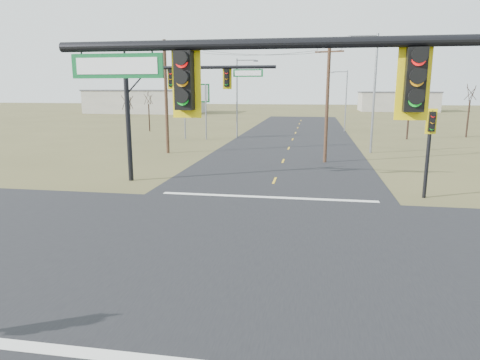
# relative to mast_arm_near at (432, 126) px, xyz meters

# --- Properties ---
(ground) EXTENTS (320.00, 320.00, 0.00)m
(ground) POSITION_rel_mast_arm_near_xyz_m (-4.39, 7.74, -5.29)
(ground) COLOR brown
(ground) RESTS_ON ground
(road_ew) EXTENTS (160.00, 14.00, 0.02)m
(road_ew) POSITION_rel_mast_arm_near_xyz_m (-4.39, 7.74, -5.28)
(road_ew) COLOR black
(road_ew) RESTS_ON ground
(road_ns) EXTENTS (14.00, 160.00, 0.02)m
(road_ns) POSITION_rel_mast_arm_near_xyz_m (-4.39, 7.74, -5.28)
(road_ns) COLOR black
(road_ns) RESTS_ON ground
(stop_bar_far) EXTENTS (12.00, 0.40, 0.01)m
(stop_bar_far) POSITION_rel_mast_arm_near_xyz_m (-4.39, 15.24, -5.26)
(stop_bar_far) COLOR silver
(stop_bar_far) RESTS_ON road_ns
(mast_arm_near) EXTENTS (10.54, 0.42, 7.28)m
(mast_arm_near) POSITION_rel_mast_arm_near_xyz_m (0.00, 0.00, 0.00)
(mast_arm_near) COLOR black
(mast_arm_near) RESTS_ON ground
(mast_arm_far) EXTENTS (9.63, 0.49, 7.80)m
(mast_arm_far) POSITION_rel_mast_arm_near_xyz_m (-10.94, 18.33, 0.30)
(mast_arm_far) COLOR black
(mast_arm_far) RESTS_ON ground
(pedestal_signal_ne) EXTENTS (0.58, 0.51, 4.92)m
(pedestal_signal_ne) POSITION_rel_mast_arm_near_xyz_m (4.22, 16.60, -1.78)
(pedestal_signal_ne) COLOR black
(pedestal_signal_ne) RESTS_ON ground
(utility_pole_near) EXTENTS (2.24, 0.75, 9.38)m
(utility_pole_near) POSITION_rel_mast_arm_near_xyz_m (-0.96, 27.71, -0.41)
(utility_pole_near) COLOR #4C3120
(utility_pole_near) RESTS_ON ground
(utility_pole_far) EXTENTS (2.42, 0.92, 10.29)m
(utility_pole_far) POSITION_rel_mast_arm_near_xyz_m (-15.49, 30.70, 0.03)
(utility_pole_far) COLOR #4C3120
(utility_pole_far) RESTS_ON ground
(highway_sign) EXTENTS (3.31, 1.26, 6.55)m
(highway_sign) POSITION_rel_mast_arm_near_xyz_m (-15.95, 42.18, -0.70)
(highway_sign) COLOR slate
(highway_sign) RESTS_ON ground
(streetlight_a) EXTENTS (3.03, 0.49, 10.82)m
(streetlight_a) POSITION_rel_mast_arm_near_xyz_m (3.20, 33.93, 0.78)
(streetlight_a) COLOR slate
(streetlight_a) RESTS_ON ground
(streetlight_b) EXTENTS (2.38, 0.33, 8.50)m
(streetlight_b) POSITION_rel_mast_arm_near_xyz_m (2.24, 55.17, -0.52)
(streetlight_b) COLOR slate
(streetlight_b) RESTS_ON ground
(streetlight_c) EXTENTS (2.67, 0.44, 9.52)m
(streetlight_c) POSITION_rel_mast_arm_near_xyz_m (-11.12, 44.63, 0.05)
(streetlight_c) COLOR slate
(streetlight_c) RESTS_ON ground
(bare_tree_a) EXTENTS (2.86, 2.86, 5.91)m
(bare_tree_a) POSITION_rel_mast_arm_near_xyz_m (-22.38, 37.48, -0.62)
(bare_tree_a) COLOR black
(bare_tree_a) RESTS_ON ground
(bare_tree_b) EXTENTS (2.93, 2.93, 5.92)m
(bare_tree_b) POSITION_rel_mast_arm_near_xyz_m (-25.16, 50.70, -0.56)
(bare_tree_b) COLOR black
(bare_tree_b) RESTS_ON ground
(bare_tree_c) EXTENTS (3.36, 3.36, 6.59)m
(bare_tree_c) POSITION_rel_mast_arm_near_xyz_m (9.18, 46.37, -0.12)
(bare_tree_c) COLOR black
(bare_tree_c) RESTS_ON ground
(bare_tree_d) EXTENTS (2.68, 2.68, 6.89)m
(bare_tree_d) POSITION_rel_mast_arm_near_xyz_m (16.99, 49.97, 0.26)
(bare_tree_d) COLOR black
(bare_tree_d) RESTS_ON ground
(warehouse_left) EXTENTS (28.00, 14.00, 5.50)m
(warehouse_left) POSITION_rel_mast_arm_near_xyz_m (-44.39, 97.74, -2.54)
(warehouse_left) COLOR #AAA497
(warehouse_left) RESTS_ON ground
(warehouse_mid) EXTENTS (20.00, 12.00, 5.00)m
(warehouse_mid) POSITION_rel_mast_arm_near_xyz_m (20.61, 117.74, -2.79)
(warehouse_mid) COLOR #AAA497
(warehouse_mid) RESTS_ON ground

